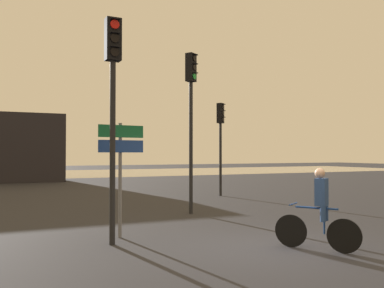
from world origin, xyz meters
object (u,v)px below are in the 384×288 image
traffic_light_near_left (113,88)px  direction_sign_post (121,158)px  traffic_light_far_right (221,131)px  traffic_light_center (191,103)px  cyclist (320,209)px

traffic_light_near_left → direction_sign_post: size_ratio=1.83×
traffic_light_far_right → direction_sign_post: bearing=10.5°
traffic_light_center → traffic_light_far_right: bearing=-162.7°
traffic_light_far_right → traffic_light_center: size_ratio=0.82×
cyclist → traffic_light_center: bearing=57.9°
traffic_light_center → cyclist: bearing=56.9°
traffic_light_far_right → traffic_light_center: (-3.59, -4.52, 0.59)m
direction_sign_post → cyclist: bearing=128.7°
traffic_light_far_right → direction_sign_post: (-6.68, -7.35, -1.11)m
traffic_light_near_left → traffic_light_center: traffic_light_center is taller
traffic_light_near_left → traffic_light_center: size_ratio=0.93×
traffic_light_center → cyclist: traffic_light_center is taller
traffic_light_far_right → cyclist: traffic_light_far_right is taller
traffic_light_far_right → cyclist: (-3.48, -10.25, -2.09)m
traffic_light_center → direction_sign_post: (-3.09, -2.83, -1.71)m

